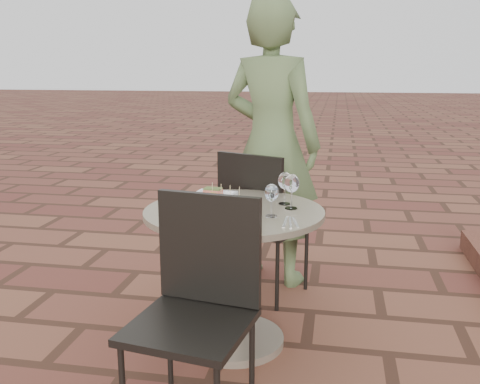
% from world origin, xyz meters
% --- Properties ---
extents(ground, '(60.00, 60.00, 0.00)m').
position_xyz_m(ground, '(0.00, 0.00, 0.00)').
color(ground, brown).
rests_on(ground, ground).
extents(cafe_table, '(0.90, 0.90, 0.73)m').
position_xyz_m(cafe_table, '(0.04, -0.02, 0.48)').
color(cafe_table, gray).
rests_on(cafe_table, ground).
extents(chair_far, '(0.58, 0.58, 0.93)m').
position_xyz_m(chair_far, '(0.08, 0.56, 0.55)').
color(chair_far, black).
rests_on(chair_far, ground).
extents(chair_near, '(0.51, 0.51, 0.93)m').
position_xyz_m(chair_near, '(0.02, -0.64, 0.55)').
color(chair_near, black).
rests_on(chair_near, ground).
extents(diner, '(0.79, 0.66, 1.86)m').
position_xyz_m(diner, '(0.11, 0.91, 0.93)').
color(diner, '#495B32').
rests_on(diner, ground).
extents(plate_salmon, '(0.24, 0.24, 0.06)m').
position_xyz_m(plate_salmon, '(-0.11, 0.17, 0.75)').
color(plate_salmon, white).
rests_on(plate_salmon, cafe_table).
extents(plate_sliders, '(0.29, 0.29, 0.14)m').
position_xyz_m(plate_sliders, '(0.01, -0.09, 0.76)').
color(plate_sliders, white).
rests_on(plate_sliders, cafe_table).
extents(plate_tuna, '(0.32, 0.32, 0.03)m').
position_xyz_m(plate_tuna, '(0.02, -0.30, 0.75)').
color(plate_tuna, white).
rests_on(plate_tuna, cafe_table).
extents(wine_glass_right, '(0.07, 0.07, 0.16)m').
position_xyz_m(wine_glass_right, '(0.24, -0.12, 0.84)').
color(wine_glass_right, white).
rests_on(wine_glass_right, cafe_table).
extents(wine_glass_mid, '(0.07, 0.07, 0.17)m').
position_xyz_m(wine_glass_mid, '(0.28, 0.13, 0.85)').
color(wine_glass_mid, white).
rests_on(wine_glass_mid, cafe_table).
extents(wine_glass_far, '(0.08, 0.08, 0.18)m').
position_xyz_m(wine_glass_far, '(0.32, 0.04, 0.85)').
color(wine_glass_far, white).
rests_on(wine_glass_far, cafe_table).
extents(steel_ramekin, '(0.08, 0.08, 0.05)m').
position_xyz_m(steel_ramekin, '(-0.24, -0.00, 0.76)').
color(steel_ramekin, silver).
rests_on(steel_ramekin, cafe_table).
extents(cutlery_set, '(0.11, 0.20, 0.00)m').
position_xyz_m(cutlery_set, '(0.34, -0.21, 0.73)').
color(cutlery_set, silver).
rests_on(cutlery_set, cafe_table).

